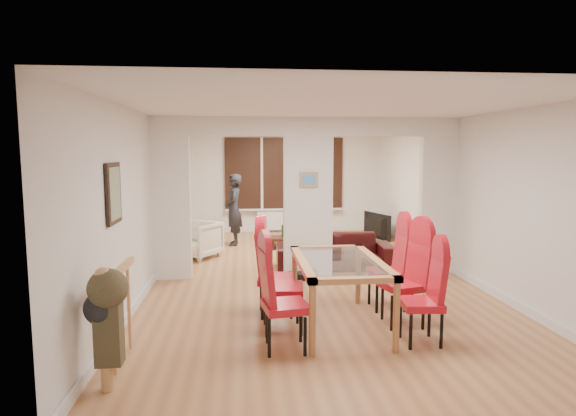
{
  "coord_description": "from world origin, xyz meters",
  "views": [
    {
      "loc": [
        -1.08,
        -7.77,
        2.06
      ],
      "look_at": [
        -0.27,
        0.6,
        1.06
      ],
      "focal_mm": 30.0,
      "sensor_mm": 36.0,
      "label": 1
    }
  ],
  "objects": [
    {
      "name": "floor",
      "position": [
        0.0,
        0.0,
        0.0
      ],
      "size": [
        5.0,
        9.0,
        0.01
      ],
      "primitive_type": "cube",
      "color": "#AF7546",
      "rests_on": "ground"
    },
    {
      "name": "room_walls",
      "position": [
        0.0,
        0.0,
        1.3
      ],
      "size": [
        5.0,
        9.0,
        2.6
      ],
      "primitive_type": null,
      "color": "silver",
      "rests_on": "floor"
    },
    {
      "name": "divider_wall",
      "position": [
        0.0,
        0.0,
        1.3
      ],
      "size": [
        5.0,
        0.18,
        2.6
      ],
      "primitive_type": "cube",
      "color": "white",
      "rests_on": "floor"
    },
    {
      "name": "bay_window_blinds",
      "position": [
        0.0,
        4.44,
        1.5
      ],
      "size": [
        3.0,
        0.08,
        1.8
      ],
      "primitive_type": "cube",
      "color": "black",
      "rests_on": "room_walls"
    },
    {
      "name": "radiator",
      "position": [
        0.0,
        4.4,
        0.3
      ],
      "size": [
        1.4,
        0.08,
        0.5
      ],
      "primitive_type": "cube",
      "color": "white",
      "rests_on": "floor"
    },
    {
      "name": "pendant_light",
      "position": [
        0.3,
        3.3,
        2.15
      ],
      "size": [
        0.36,
        0.36,
        0.36
      ],
      "primitive_type": "sphere",
      "color": "orange",
      "rests_on": "room_walls"
    },
    {
      "name": "stair_newel",
      "position": [
        -2.25,
        -3.2,
        0.55
      ],
      "size": [
        0.4,
        1.2,
        1.1
      ],
      "primitive_type": null,
      "color": "tan",
      "rests_on": "floor"
    },
    {
      "name": "wall_poster",
      "position": [
        -2.47,
        -2.4,
        1.6
      ],
      "size": [
        0.04,
        0.52,
        0.67
      ],
      "primitive_type": "cube",
      "color": "gray",
      "rests_on": "room_walls"
    },
    {
      "name": "pillar_photo",
      "position": [
        0.0,
        -0.1,
        1.6
      ],
      "size": [
        0.3,
        0.03,
        0.25
      ],
      "primitive_type": "cube",
      "color": "#4C8CD8",
      "rests_on": "divider_wall"
    },
    {
      "name": "dining_table",
      "position": [
        0.04,
        -2.36,
        0.4
      ],
      "size": [
        0.97,
        1.72,
        0.8
      ],
      "primitive_type": null,
      "color": "#AA6E3E",
      "rests_on": "floor"
    },
    {
      "name": "dining_chair_la",
      "position": [
        -0.64,
        -2.98,
        0.55
      ],
      "size": [
        0.51,
        0.51,
        1.1
      ],
      "primitive_type": null,
      "rotation": [
        0.0,
        0.0,
        0.16
      ],
      "color": "#B3121F",
      "rests_on": "floor"
    },
    {
      "name": "dining_chair_lb",
      "position": [
        -0.63,
        -2.43,
        0.58
      ],
      "size": [
        0.52,
        0.52,
        1.17
      ],
      "primitive_type": null,
      "rotation": [
        0.0,
        0.0,
        -0.11
      ],
      "color": "#B3121F",
      "rests_on": "floor"
    },
    {
      "name": "dining_chair_lc",
      "position": [
        -0.67,
        -1.89,
        0.55
      ],
      "size": [
        0.48,
        0.48,
        1.1
      ],
      "primitive_type": null,
      "rotation": [
        0.0,
        0.0,
        -0.1
      ],
      "color": "#B3121F",
      "rests_on": "floor"
    },
    {
      "name": "dining_chair_ra",
      "position": [
        0.82,
        -2.95,
        0.51
      ],
      "size": [
        0.44,
        0.44,
        1.03
      ],
      "primitive_type": null,
      "rotation": [
        0.0,
        0.0,
        -0.08
      ],
      "color": "#B3121F",
      "rests_on": "floor"
    },
    {
      "name": "dining_chair_rb",
      "position": [
        0.81,
        -2.38,
        0.57
      ],
      "size": [
        0.55,
        0.55,
        1.13
      ],
      "primitive_type": null,
      "rotation": [
        0.0,
        0.0,
        0.25
      ],
      "color": "#B3121F",
      "rests_on": "floor"
    },
    {
      "name": "dining_chair_rc",
      "position": [
        0.8,
        -1.78,
        0.56
      ],
      "size": [
        0.46,
        0.46,
        1.12
      ],
      "primitive_type": null,
      "rotation": [
        0.0,
        0.0,
        0.03
      ],
      "color": "#B3121F",
      "rests_on": "floor"
    },
    {
      "name": "sofa",
      "position": [
        0.54,
        0.45,
        0.3
      ],
      "size": [
        2.07,
        0.88,
        0.6
      ],
      "primitive_type": "imported",
      "rotation": [
        0.0,
        0.0,
        -0.04
      ],
      "color": "black",
      "rests_on": "floor"
    },
    {
      "name": "armchair",
      "position": [
        -1.96,
        1.53,
        0.35
      ],
      "size": [
        1.06,
        1.06,
        0.7
      ],
      "primitive_type": "imported",
      "rotation": [
        0.0,
        0.0,
        -0.61
      ],
      "color": "beige",
      "rests_on": "floor"
    },
    {
      "name": "person",
      "position": [
        -1.26,
        2.74,
        0.78
      ],
      "size": [
        0.58,
        0.38,
        1.56
      ],
      "primitive_type": "imported",
      "rotation": [
        0.0,
        0.0,
        -1.56
      ],
      "color": "black",
      "rests_on": "floor"
    },
    {
      "name": "television",
      "position": [
        2.0,
        3.2,
        0.3
      ],
      "size": [
        1.03,
        0.46,
        0.6
      ],
      "primitive_type": "imported",
      "rotation": [
        0.0,
        0.0,
        1.89
      ],
      "color": "black",
      "rests_on": "floor"
    },
    {
      "name": "coffee_table",
      "position": [
        0.02,
        2.33,
        0.12
      ],
      "size": [
        1.11,
        0.75,
        0.23
      ],
      "primitive_type": null,
      "rotation": [
        0.0,
        0.0,
        0.26
      ],
      "color": "#311A11",
      "rests_on": "floor"
    },
    {
      "name": "bottle",
      "position": [
        -0.21,
        2.3,
        0.37
      ],
      "size": [
        0.07,
        0.07,
        0.28
      ],
      "primitive_type": "cylinder",
      "color": "#143F19",
      "rests_on": "coffee_table"
    },
    {
      "name": "bowl",
      "position": [
        -0.06,
        2.22,
        0.26
      ],
      "size": [
        0.22,
        0.22,
        0.05
      ],
      "primitive_type": "imported",
      "color": "#311A11",
      "rests_on": "coffee_table"
    },
    {
      "name": "shoes",
      "position": [
        -0.22,
        -0.24,
        0.05
      ],
      "size": [
        0.25,
        0.27,
        0.1
      ],
      "primitive_type": null,
      "color": "black",
      "rests_on": "floor"
    }
  ]
}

